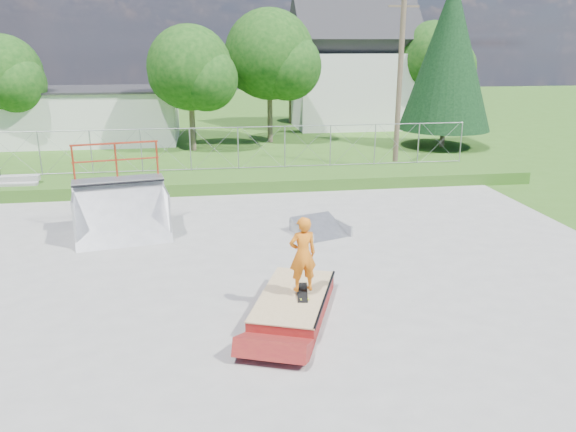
% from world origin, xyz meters
% --- Properties ---
extents(ground, '(120.00, 120.00, 0.00)m').
position_xyz_m(ground, '(0.00, 0.00, 0.00)').
color(ground, '#35601B').
rests_on(ground, ground).
extents(concrete_pad, '(20.00, 16.00, 0.04)m').
position_xyz_m(concrete_pad, '(0.00, 0.00, 0.02)').
color(concrete_pad, gray).
rests_on(concrete_pad, ground).
extents(grass_berm, '(24.00, 3.00, 0.50)m').
position_xyz_m(grass_berm, '(0.00, 9.50, 0.25)').
color(grass_berm, '#35601B').
rests_on(grass_berm, ground).
extents(grind_box, '(2.32, 3.19, 0.43)m').
position_xyz_m(grind_box, '(0.37, -2.09, 0.22)').
color(grind_box, maroon).
rests_on(grind_box, concrete_pad).
extents(quarter_pipe, '(3.08, 2.75, 2.72)m').
position_xyz_m(quarter_pipe, '(-3.96, 3.62, 1.36)').
color(quarter_pipe, '#9A9DA1').
rests_on(quarter_pipe, concrete_pad).
extents(flat_bank_ramp, '(1.83, 1.89, 0.43)m').
position_xyz_m(flat_bank_ramp, '(2.02, 2.95, 0.22)').
color(flat_bank_ramp, '#9A9DA1').
rests_on(flat_bank_ramp, concrete_pad).
extents(skateboard, '(0.34, 0.82, 0.13)m').
position_xyz_m(skateboard, '(0.54, -2.14, 0.47)').
color(skateboard, black).
rests_on(skateboard, grind_box).
extents(skater, '(0.66, 0.48, 1.65)m').
position_xyz_m(skater, '(0.54, -2.14, 1.30)').
color(skater, orange).
rests_on(skater, grind_box).
extents(concrete_stairs, '(1.50, 1.60, 0.80)m').
position_xyz_m(concrete_stairs, '(-8.50, 8.70, 0.40)').
color(concrete_stairs, gray).
rests_on(concrete_stairs, ground).
extents(chain_link_fence, '(20.00, 0.06, 1.80)m').
position_xyz_m(chain_link_fence, '(0.00, 10.50, 1.40)').
color(chain_link_fence, gray).
rests_on(chain_link_fence, grass_berm).
extents(utility_building_flat, '(10.00, 6.00, 3.00)m').
position_xyz_m(utility_building_flat, '(-8.00, 22.00, 1.50)').
color(utility_building_flat, silver).
rests_on(utility_building_flat, ground).
extents(gable_house, '(8.40, 6.08, 8.94)m').
position_xyz_m(gable_house, '(9.00, 26.00, 3.84)').
color(gable_house, silver).
rests_on(gable_house, ground).
extents(utility_pole, '(0.24, 0.24, 8.00)m').
position_xyz_m(utility_pole, '(7.50, 12.00, 4.00)').
color(utility_pole, brown).
rests_on(utility_pole, ground).
extents(tree_left_near, '(4.76, 4.48, 6.65)m').
position_xyz_m(tree_left_near, '(-1.75, 17.83, 4.24)').
color(tree_left_near, brown).
rests_on(tree_left_near, ground).
extents(tree_center, '(5.44, 5.12, 7.60)m').
position_xyz_m(tree_center, '(2.78, 19.81, 4.85)').
color(tree_center, brown).
rests_on(tree_center, ground).
extents(tree_left_far, '(4.42, 4.16, 6.18)m').
position_xyz_m(tree_left_far, '(-11.77, 19.85, 3.94)').
color(tree_left_far, brown).
rests_on(tree_left_far, ground).
extents(tree_right_far, '(5.10, 4.80, 7.12)m').
position_xyz_m(tree_right_far, '(14.27, 23.82, 4.54)').
color(tree_right_far, brown).
rests_on(tree_right_far, ground).
extents(tree_back_mid, '(4.08, 3.84, 5.70)m').
position_xyz_m(tree_back_mid, '(5.21, 27.86, 3.63)').
color(tree_back_mid, brown).
rests_on(tree_back_mid, ground).
extents(conifer_tree, '(5.04, 5.04, 9.10)m').
position_xyz_m(conifer_tree, '(12.00, 17.00, 5.05)').
color(conifer_tree, brown).
rests_on(conifer_tree, ground).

